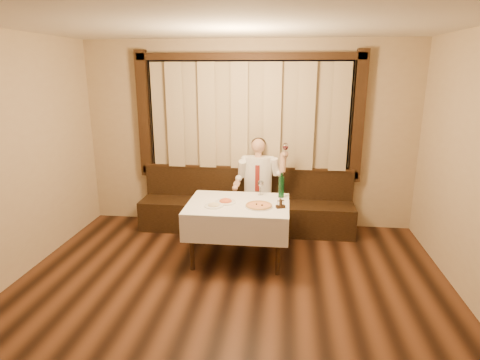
# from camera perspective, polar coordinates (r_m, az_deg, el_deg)

# --- Properties ---
(room) EXTENTS (5.01, 6.01, 2.81)m
(room) POSITION_cam_1_polar(r_m,az_deg,el_deg) (4.13, -1.50, 3.25)
(room) COLOR black
(room) RESTS_ON ground
(banquette) EXTENTS (3.20, 0.61, 0.94)m
(banquette) POSITION_cam_1_polar(r_m,az_deg,el_deg) (6.13, 0.89, -4.16)
(banquette) COLOR black
(banquette) RESTS_ON ground
(dining_table) EXTENTS (1.27, 0.97, 0.76)m
(dining_table) POSITION_cam_1_polar(r_m,az_deg,el_deg) (5.06, -0.26, -4.42)
(dining_table) COLOR black
(dining_table) RESTS_ON ground
(pizza) EXTENTS (0.34, 0.34, 0.04)m
(pizza) POSITION_cam_1_polar(r_m,az_deg,el_deg) (4.89, 2.70, -3.65)
(pizza) COLOR white
(pizza) RESTS_ON dining_table
(pasta_red) EXTENTS (0.26, 0.26, 0.09)m
(pasta_red) POSITION_cam_1_polar(r_m,az_deg,el_deg) (5.03, -2.07, -2.83)
(pasta_red) COLOR white
(pasta_red) RESTS_ON dining_table
(pasta_cream) EXTENTS (0.23, 0.23, 0.08)m
(pasta_cream) POSITION_cam_1_polar(r_m,az_deg,el_deg) (4.90, -3.74, -3.42)
(pasta_cream) COLOR white
(pasta_cream) RESTS_ON dining_table
(green_bottle) EXTENTS (0.07, 0.07, 0.34)m
(green_bottle) POSITION_cam_1_polar(r_m,az_deg,el_deg) (5.23, 5.90, -0.94)
(green_bottle) COLOR #115324
(green_bottle) RESTS_ON dining_table
(table_wine_glass) EXTENTS (0.08, 0.08, 0.21)m
(table_wine_glass) POSITION_cam_1_polar(r_m,az_deg,el_deg) (5.30, 2.95, -0.59)
(table_wine_glass) COLOR white
(table_wine_glass) RESTS_ON dining_table
(cruet_caddy) EXTENTS (0.12, 0.09, 0.11)m
(cruet_caddy) POSITION_cam_1_polar(r_m,az_deg,el_deg) (4.86, 5.78, -3.52)
(cruet_caddy) COLOR black
(cruet_caddy) RESTS_ON dining_table
(seated_man) EXTENTS (0.77, 0.58, 1.41)m
(seated_man) POSITION_cam_1_polar(r_m,az_deg,el_deg) (5.88, 2.59, 0.17)
(seated_man) COLOR black
(seated_man) RESTS_ON ground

